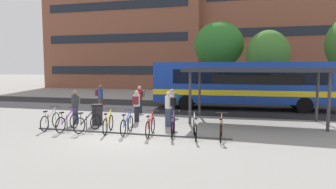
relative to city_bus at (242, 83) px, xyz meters
The scene contains 26 objects.
ground 10.89m from the city_bus, 115.23° to the right, with size 200.00×200.00×0.00m, color gray.
bus_lane_asphalt 4.91m from the city_bus, behind, with size 80.00×7.20×0.01m, color #232326.
city_bus is the anchor object (origin of this frame).
bike_rack 10.39m from the city_bus, 116.82° to the right, with size 8.77×0.13×0.70m.
parked_bicycle_silver_0 12.50m from the city_bus, 132.98° to the right, with size 0.52×1.71×0.99m.
parked_bicycle_purple_1 11.94m from the city_bus, 129.24° to the right, with size 0.52×1.72×0.99m.
parked_bicycle_black_2 11.31m from the city_bus, 125.62° to the right, with size 0.59×1.69×0.99m.
parked_bicycle_yellow_3 10.73m from the city_bus, 121.55° to the right, with size 0.55×1.70×0.99m.
parked_bicycle_blue_4 10.31m from the city_bus, 117.29° to the right, with size 0.52×1.72×0.99m.
parked_bicycle_red_5 9.95m from the city_bus, 111.45° to the right, with size 0.52×1.72×0.99m.
parked_bicycle_purple_6 9.54m from the city_bus, 106.35° to the right, with size 0.52×1.71×0.99m.
parked_bicycle_white_7 9.43m from the city_bus, 100.67° to the right, with size 0.58×1.69×0.99m.
parked_bicycle_orange_8 9.21m from the city_bus, 94.40° to the right, with size 0.52×1.72×0.99m.
transit_shelter 5.21m from the city_bus, 82.03° to the right, with size 7.18×3.67×2.82m.
commuter_maroon_pack_0 9.62m from the city_bus, 161.15° to the right, with size 0.59×0.46×1.69m.
commuter_teal_pack_1 5.77m from the city_bus, 132.74° to the right, with size 0.55×0.60×1.61m.
commuter_grey_pack_2 11.13m from the city_bus, 136.77° to the right, with size 0.41×0.57×1.69m.
commuter_grey_pack_3 7.04m from the city_bus, 153.25° to the right, with size 0.49×0.60×1.68m.
commuter_black_pack_4 7.93m from the city_bus, 114.72° to the right, with size 0.58×0.42×1.70m.
commuter_maroon_pack_5 8.31m from the city_bus, 129.46° to the right, with size 0.38×0.56×1.65m.
trash_bin 10.34m from the city_bus, 131.98° to the right, with size 0.55×0.55×1.03m.
street_tree_0 6.94m from the city_bus, 71.22° to the left, with size 3.67×3.67×6.08m.
street_tree_2 8.73m from the city_bus, 105.90° to the left, with size 4.67×4.67×7.20m.
building_left_wing 28.32m from the city_bus, 126.79° to the left, with size 22.24×13.03×16.91m.
building_right_wing 25.27m from the city_bus, 80.69° to the left, with size 19.39×13.78×17.95m.
building_centre_block 31.15m from the city_bus, 99.43° to the left, with size 14.09×10.85×16.40m.
Camera 1 is at (4.69, -10.86, 2.81)m, focal length 31.18 mm.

